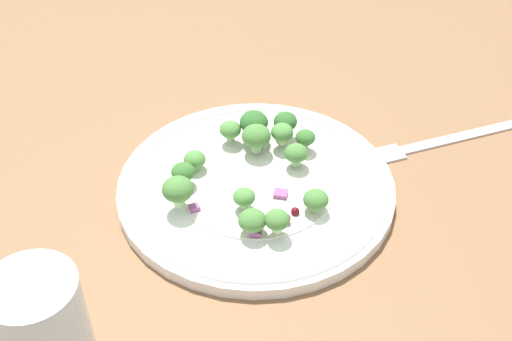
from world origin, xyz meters
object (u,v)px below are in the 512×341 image
object	(u,v)px
broccoli_floret_1	(277,220)
fork	(439,141)
water_glass	(43,329)
plate	(256,185)
broccoli_floret_2	(256,137)
broccoli_floret_0	(178,190)

from	to	relation	value
broccoli_floret_1	fork	bearing A→B (deg)	176.40
fork	water_glass	bearing A→B (deg)	-5.46
plate	broccoli_floret_2	distance (cm)	5.02
broccoli_floret_1	broccoli_floret_2	distance (cm)	11.61
broccoli_floret_0	fork	xyz separation A→B (cm)	(-26.86, 9.97, -3.38)
plate	broccoli_floret_0	bearing A→B (deg)	-15.53
broccoli_floret_1	water_glass	distance (cm)	20.84
broccoli_floret_2	broccoli_floret_0	bearing A→B (deg)	5.23
broccoli_floret_0	broccoli_floret_1	size ratio (longest dim) A/B	1.30
water_glass	broccoli_floret_2	bearing A→B (deg)	-166.02
plate	broccoli_floret_0	distance (cm)	8.38
plate	fork	size ratio (longest dim) A/B	1.50
broccoli_floret_1	broccoli_floret_2	bearing A→B (deg)	-125.04
fork	water_glass	world-z (taller)	water_glass
water_glass	plate	bearing A→B (deg)	-171.34
plate	fork	world-z (taller)	plate
plate	broccoli_floret_2	world-z (taller)	broccoli_floret_2
plate	water_glass	size ratio (longest dim) A/B	2.82
broccoli_floret_0	fork	distance (cm)	28.85
plate	broccoli_floret_0	xyz separation A→B (cm)	(7.63, -2.12, 2.77)
plate	broccoli_floret_2	size ratio (longest dim) A/B	9.07
broccoli_floret_1	plate	bearing A→B (deg)	-119.70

